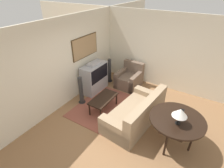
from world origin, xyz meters
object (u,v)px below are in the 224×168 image
Objects in this scene: mantel_clock at (181,113)px; speaker_tower_left at (81,91)px; couch at (136,114)px; armchair at (129,79)px; console_table at (177,121)px; speaker_tower_right at (109,71)px; coffee_table at (103,99)px; table_lamp at (180,113)px; tv at (95,77)px.

mantel_clock is 0.18× the size of speaker_tower_left.
speaker_tower_left is (-0.10, 1.92, 0.15)m from couch.
armchair is 5.55× the size of mantel_clock.
console_table is 3.55m from speaker_tower_right.
coffee_table is 1.05× the size of speaker_tower_left.
coffee_table is at bearing 88.00° from mantel_clock.
couch reaches higher than armchair.
coffee_table is at bearing -89.07° from armchair.
armchair is at bearing 46.61° from table_lamp.
mantel_clock is at bearing 90.53° from couch.
console_table is 3.04m from speaker_tower_left.
coffee_table is (-1.74, 0.01, 0.10)m from armchair.
coffee_table is at bearing -83.10° from couch.
mantel_clock reaches higher than speaker_tower_right.
speaker_tower_left is (-1.81, 0.84, 0.15)m from armchair.
console_table is 1.33× the size of speaker_tower_left.
console_table is at bearing 12.47° from table_lamp.
speaker_tower_right is at bearing 26.79° from coffee_table.
mantel_clock is at bearing -119.28° from speaker_tower_right.
armchair is at bearing -24.80° from speaker_tower_left.
console_table is (-0.20, -2.19, 0.35)m from coffee_table.
tv is 1.13× the size of coffee_table.
speaker_tower_right is at bearing -171.91° from armchair.
tv is at bearing -132.76° from armchair.
table_lamp is 0.42× the size of speaker_tower_left.
speaker_tower_left is at bearing 180.00° from speaker_tower_right.
table_lamp is (-0.16, -0.04, 0.37)m from console_table.
armchair is 2.35× the size of table_lamp.
table_lamp is at bearing -167.53° from console_table.
console_table is at bearing -40.32° from armchair.
speaker_tower_right reaches higher than console_table.
console_table is 0.41m from table_lamp.
armchair is at bearing 50.76° from mantel_clock.
console_table is 3.14× the size of table_lamp.
tv is at bearing -105.05° from couch.
mantel_clock reaches higher than coffee_table.
speaker_tower_left and speaker_tower_right have the same top height.
tv is at bearing 49.37° from coffee_table.
couch is at bearing -56.40° from armchair.
tv is 1.21m from coffee_table.
speaker_tower_left is 1.71m from speaker_tower_right.
tv reaches higher than speaker_tower_right.
speaker_tower_left reaches higher than console_table.
tv is 2.78× the size of table_lamp.
speaker_tower_left is at bearing -174.25° from tv.
table_lamp reaches higher than speaker_tower_right.
mantel_clock is at bearing -38.00° from armchair.
mantel_clock is 3.09m from speaker_tower_left.
speaker_tower_left is 1.00× the size of speaker_tower_right.
console_table is 7.41× the size of mantel_clock.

